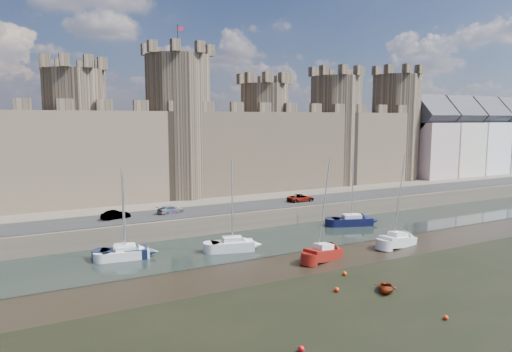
% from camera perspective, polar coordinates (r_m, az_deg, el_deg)
% --- Properties ---
extents(ground, '(160.00, 160.00, 0.00)m').
position_cam_1_polar(ground, '(36.60, 12.98, -17.76)').
color(ground, black).
rests_on(ground, ground).
extents(water_channel, '(160.00, 12.00, 0.08)m').
position_cam_1_polar(water_channel, '(55.81, -3.43, -8.74)').
color(water_channel, black).
rests_on(water_channel, ground).
extents(quay, '(160.00, 60.00, 2.50)m').
position_cam_1_polar(quay, '(88.90, -13.01, -2.14)').
color(quay, '#4C443A').
rests_on(quay, ground).
extents(road, '(160.00, 7.00, 0.10)m').
position_cam_1_polar(road, '(64.22, -7.12, -4.37)').
color(road, black).
rests_on(road, quay).
extents(castle, '(108.50, 11.00, 29.00)m').
position_cam_1_polar(castle, '(76.13, -11.39, 4.26)').
color(castle, '#42382B').
rests_on(castle, quay).
extents(townhouses, '(35.50, 9.05, 18.13)m').
position_cam_1_polar(townhouses, '(117.44, 25.18, 4.16)').
color(townhouses, beige).
rests_on(townhouses, quay).
extents(car_1, '(3.78, 1.99, 1.18)m').
position_cam_1_polar(car_1, '(61.36, -17.13, -4.66)').
color(car_1, gray).
rests_on(car_1, quay).
extents(car_2, '(4.08, 2.52, 1.10)m').
position_cam_1_polar(car_2, '(63.28, -10.61, -4.15)').
color(car_2, gray).
rests_on(car_2, quay).
extents(car_3, '(4.36, 2.06, 1.21)m').
position_cam_1_polar(car_3, '(71.20, 5.63, -2.76)').
color(car_3, gray).
rests_on(car_3, quay).
extents(sailboat_0, '(5.12, 2.54, 9.19)m').
position_cam_1_polar(sailboat_0, '(52.50, -15.97, -9.25)').
color(sailboat_0, silver).
rests_on(sailboat_0, ground).
extents(sailboat_1, '(5.32, 3.27, 9.97)m').
position_cam_1_polar(sailboat_1, '(52.77, -16.12, -9.11)').
color(sailboat_1, black).
rests_on(sailboat_1, ground).
extents(sailboat_2, '(5.23, 3.09, 10.60)m').
position_cam_1_polar(sailboat_2, '(53.48, -2.96, -8.56)').
color(sailboat_2, silver).
rests_on(sailboat_2, ground).
extents(sailboat_3, '(6.15, 3.94, 10.06)m').
position_cam_1_polar(sailboat_3, '(67.41, 11.88, -5.46)').
color(sailboat_3, black).
rests_on(sailboat_3, ground).
extents(sailboat_4, '(5.20, 3.23, 11.37)m').
position_cam_1_polar(sailboat_4, '(51.00, 8.41, -9.44)').
color(sailboat_4, maroon).
rests_on(sailboat_4, ground).
extents(sailboat_5, '(5.44, 2.92, 11.13)m').
position_cam_1_polar(sailboat_5, '(58.23, 17.28, -7.62)').
color(sailboat_5, silver).
rests_on(sailboat_5, ground).
extents(dinghy_4, '(3.36, 3.43, 0.58)m').
position_cam_1_polar(dinghy_4, '(43.40, 15.96, -13.38)').
color(dinghy_4, '#67220B').
rests_on(dinghy_4, ground).
extents(buoy_1, '(0.46, 0.46, 0.46)m').
position_cam_1_polar(buoy_1, '(42.37, 10.05, -13.81)').
color(buoy_1, red).
rests_on(buoy_1, ground).
extents(buoy_2, '(0.38, 0.38, 0.38)m').
position_cam_1_polar(buoy_2, '(39.36, 22.65, -16.01)').
color(buoy_2, '#EC380A').
rests_on(buoy_2, ground).
extents(buoy_3, '(0.42, 0.42, 0.42)m').
position_cam_1_polar(buoy_3, '(46.63, 11.02, -11.88)').
color(buoy_3, '#EC3C0A').
rests_on(buoy_3, ground).
extents(buoy_4, '(0.42, 0.42, 0.42)m').
position_cam_1_polar(buoy_4, '(32.35, 5.68, -20.70)').
color(buoy_4, red).
rests_on(buoy_4, ground).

